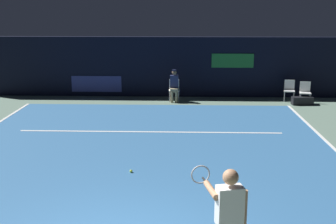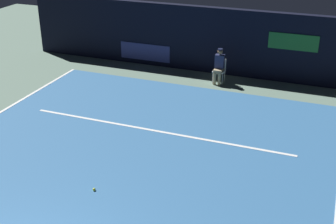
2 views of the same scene
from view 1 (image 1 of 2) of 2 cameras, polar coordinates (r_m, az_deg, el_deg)
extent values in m
plane|color=slate|center=(11.50, -3.20, -5.68)|extent=(31.69, 31.69, 0.00)
cube|color=#336699|center=(11.50, -3.20, -5.65)|extent=(10.60, 11.78, 0.01)
cube|color=white|center=(13.45, -2.43, -2.67)|extent=(8.27, 0.10, 0.01)
cube|color=black|center=(18.71, -1.16, 6.08)|extent=(15.81, 0.30, 2.60)
cube|color=navy|center=(19.02, -9.54, 3.73)|extent=(2.20, 0.04, 0.70)
cube|color=#1E6B2D|center=(18.61, 8.65, 6.81)|extent=(1.80, 0.04, 0.60)
cube|color=white|center=(6.04, 8.24, -12.30)|extent=(0.40, 0.29, 0.56)
sphere|color=tan|center=(5.86, 8.39, -8.62)|extent=(0.22, 0.22, 0.22)
cylinder|color=tan|center=(6.10, 5.81, -10.36)|extent=(0.20, 0.51, 0.09)
cylinder|color=tan|center=(6.16, 10.14, -12.65)|extent=(0.09, 0.09, 0.56)
cylinder|color=black|center=(6.37, 5.04, -9.28)|extent=(0.10, 0.30, 0.03)
torus|color=#B2B2B7|center=(6.62, 4.37, -8.35)|extent=(0.30, 0.09, 0.30)
cube|color=white|center=(17.76, 0.83, 2.91)|extent=(0.44, 0.40, 0.04)
cube|color=white|center=(17.91, 0.84, 3.75)|extent=(0.42, 0.03, 0.42)
cylinder|color=#B2B2B7|center=(17.64, 0.21, 2.07)|extent=(0.03, 0.03, 0.46)
cylinder|color=#B2B2B7|center=(17.64, 1.43, 2.06)|extent=(0.03, 0.03, 0.46)
cylinder|color=#B2B2B7|center=(17.97, 0.24, 2.29)|extent=(0.03, 0.03, 0.46)
cylinder|color=#B2B2B7|center=(17.97, 1.43, 2.29)|extent=(0.03, 0.03, 0.46)
cube|color=tan|center=(17.67, 0.83, 2.98)|extent=(0.32, 0.40, 0.14)
cylinder|color=tan|center=(17.55, 0.52, 2.01)|extent=(0.11, 0.11, 0.46)
cylinder|color=tan|center=(17.55, 1.11, 2.01)|extent=(0.11, 0.11, 0.46)
cube|color=#23284C|center=(17.73, 0.84, 4.10)|extent=(0.34, 0.22, 0.52)
sphere|color=#8C6647|center=(17.67, 0.84, 5.32)|extent=(0.20, 0.20, 0.20)
cylinder|color=#141933|center=(17.66, 0.84, 5.61)|extent=(0.19, 0.19, 0.04)
cube|color=white|center=(18.21, 17.91, 2.44)|extent=(0.50, 0.47, 0.04)
cube|color=white|center=(18.36, 17.89, 3.26)|extent=(0.42, 0.10, 0.42)
cylinder|color=#B2B2B7|center=(18.06, 17.32, 1.68)|extent=(0.03, 0.03, 0.44)
cylinder|color=#B2B2B7|center=(18.11, 18.50, 1.62)|extent=(0.03, 0.03, 0.44)
cylinder|color=#B2B2B7|center=(18.39, 17.22, 1.90)|extent=(0.03, 0.03, 0.44)
cylinder|color=#B2B2B7|center=(18.44, 18.38, 1.84)|extent=(0.03, 0.03, 0.44)
cube|color=white|center=(18.44, 15.93, 2.72)|extent=(0.51, 0.47, 0.04)
cube|color=white|center=(18.60, 15.95, 3.53)|extent=(0.42, 0.11, 0.42)
cylinder|color=#B2B2B7|center=(18.31, 15.33, 1.98)|extent=(0.03, 0.03, 0.44)
cylinder|color=#B2B2B7|center=(18.33, 16.50, 1.91)|extent=(0.03, 0.03, 0.44)
cylinder|color=#B2B2B7|center=(18.64, 15.29, 2.19)|extent=(0.03, 0.03, 0.44)
cylinder|color=#B2B2B7|center=(18.66, 16.43, 2.12)|extent=(0.03, 0.03, 0.44)
sphere|color=#CCE033|center=(10.27, -4.97, -7.89)|extent=(0.07, 0.07, 0.07)
cube|color=black|center=(18.02, 17.55, 1.44)|extent=(0.86, 0.39, 0.32)
camera|label=2|loc=(4.73, 76.37, 35.34)|focal=48.68mm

